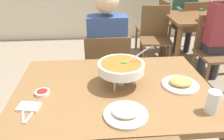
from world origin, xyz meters
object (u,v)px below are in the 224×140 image
object	(u,v)px
chair_bg_left	(189,25)
patron_bg_left	(185,9)
chair_bg_middle	(214,47)
curry_bowl	(121,67)
sauce_dish	(42,92)
dining_table_main	(114,101)
appetizer_plate	(180,83)
dining_table_far	(201,25)
chair_diner_main	(107,71)
chair_bg_corner	(156,24)
drink_glass	(212,103)
chair_bg_right	(155,33)
patron_bg_middle	(220,29)
diner_main	(107,48)
rice_plate	(126,113)

from	to	relation	value
chair_bg_left	patron_bg_left	world-z (taller)	patron_bg_left
chair_bg_middle	curry_bowl	bearing A→B (deg)	-137.31
sauce_dish	patron_bg_left	bearing A→B (deg)	52.63
dining_table_main	patron_bg_left	xyz separation A→B (m)	(1.42, 2.41, 0.08)
curry_bowl	appetizer_plate	bearing A→B (deg)	-6.89
dining_table_far	appetizer_plate	bearing A→B (deg)	-118.79
chair_diner_main	sauce_dish	size ratio (longest dim) A/B	10.00
appetizer_plate	dining_table_main	bearing A→B (deg)	177.83
chair_bg_left	chair_bg_middle	bearing A→B (deg)	-94.77
chair_diner_main	chair_bg_corner	world-z (taller)	same
drink_glass	appetizer_plate	bearing A→B (deg)	103.85
chair_bg_right	patron_bg_middle	size ratio (longest dim) A/B	0.69
sauce_dish	drink_glass	bearing A→B (deg)	-14.94
dining_table_main	chair_bg_corner	world-z (taller)	chair_bg_corner
chair_bg_middle	chair_bg_corner	xyz separation A→B (m)	(-0.46, 1.10, 0.00)
chair_diner_main	chair_bg_middle	size ratio (longest dim) A/B	1.00
appetizer_plate	drink_glass	distance (m)	0.29
dining_table_main	chair_diner_main	world-z (taller)	chair_diner_main
chair_bg_middle	chair_bg_right	world-z (taller)	same
diner_main	chair_diner_main	bearing A→B (deg)	-90.00
rice_plate	sauce_dish	distance (m)	0.55
dining_table_main	chair_bg_middle	world-z (taller)	chair_bg_middle
dining_table_far	chair_bg_right	xyz separation A→B (m)	(-0.65, 0.07, -0.13)
patron_bg_middle	appetizer_plate	bearing A→B (deg)	-127.31
chair_bg_right	chair_bg_corner	xyz separation A→B (m)	(0.15, 0.49, 0.00)
chair_diner_main	patron_bg_left	distance (m)	2.21
sauce_dish	chair_bg_corner	distance (m)	2.80
rice_plate	chair_bg_corner	bearing A→B (deg)	71.34
dining_table_main	curry_bowl	size ratio (longest dim) A/B	3.84
dining_table_main	patron_bg_middle	size ratio (longest dim) A/B	0.97
chair_bg_left	patron_bg_left	bearing A→B (deg)	115.11
appetizer_plate	drink_glass	xyz separation A→B (m)	(0.07, -0.28, 0.04)
dining_table_main	curry_bowl	distance (m)	0.25
drink_glass	chair_bg_right	bearing A→B (deg)	82.58
curry_bowl	patron_bg_middle	size ratio (longest dim) A/B	0.25
sauce_dish	diner_main	bearing A→B (deg)	60.94
drink_glass	rice_plate	bearing A→B (deg)	179.29
chair_bg_middle	patron_bg_left	xyz separation A→B (m)	(0.02, 1.14, 0.24)
patron_bg_left	diner_main	bearing A→B (deg)	-130.91
chair_bg_middle	patron_bg_middle	distance (m)	0.24
dining_table_main	chair_bg_right	xyz separation A→B (m)	(0.79, 1.89, -0.15)
curry_bowl	drink_glass	world-z (taller)	curry_bowl
dining_table_main	drink_glass	world-z (taller)	drink_glass
appetizer_plate	patron_bg_middle	size ratio (longest dim) A/B	0.18
curry_bowl	chair_bg_right	xyz separation A→B (m)	(0.74, 1.86, -0.40)
sauce_dish	chair_bg_middle	world-z (taller)	chair_bg_middle
curry_bowl	rice_plate	world-z (taller)	curry_bowl
chair_diner_main	dining_table_far	size ratio (longest dim) A/B	0.90
rice_plate	chair_bg_middle	world-z (taller)	chair_bg_middle
chair_bg_left	chair_bg_right	world-z (taller)	same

